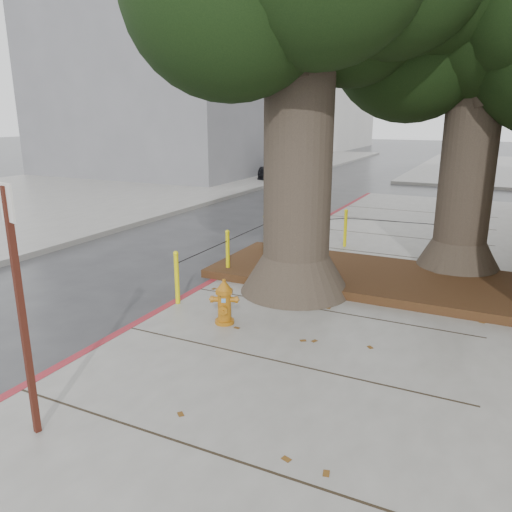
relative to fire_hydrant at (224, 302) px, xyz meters
The scene contains 11 objects.
ground 1.20m from the fire_hydrant, 47.12° to the right, with size 140.00×140.00×0.00m, color #28282B.
sidewalk_opposite 16.15m from the fire_hydrant, 145.24° to the left, with size 14.00×60.00×0.15m, color slate.
curb_red 2.16m from the fire_hydrant, 126.50° to the left, with size 0.14×26.00×0.16m, color maroon.
planter_bed 3.52m from the fire_hydrant, 62.18° to the left, with size 6.40×2.60×0.16m, color black.
building_far_grey 26.14m from the fire_hydrant, 123.92° to the left, with size 12.00×16.00×12.00m, color slate.
building_far_white 47.62m from the fire_hydrant, 110.20° to the left, with size 12.00×18.00×15.00m, color silver.
tree_far 7.23m from the fire_hydrant, 53.30° to the left, with size 4.50×3.80×7.17m.
bollard_ring 3.59m from the fire_hydrant, 92.05° to the left, with size 3.79×5.39×0.95m.
fire_hydrant is the anchor object (origin of this frame).
signpost 3.48m from the fire_hydrant, 96.41° to the right, with size 0.25×0.09×2.57m.
car_dark 20.05m from the fire_hydrant, 109.45° to the left, with size 1.91×4.69×1.36m, color black.
Camera 1 is at (2.89, -5.53, 3.30)m, focal length 35.00 mm.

